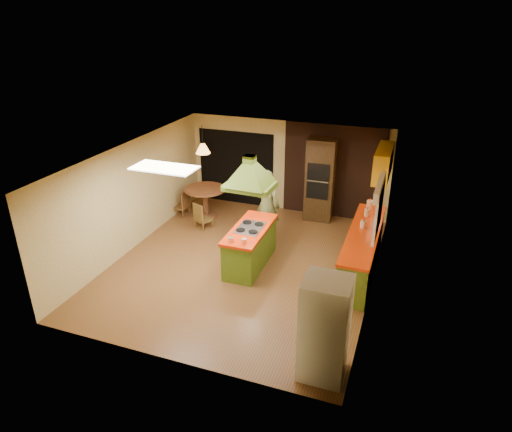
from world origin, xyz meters
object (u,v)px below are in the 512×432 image
at_px(dining_table, 205,197).
at_px(kitchen_island, 250,246).
at_px(refrigerator, 325,329).
at_px(man, 266,206).
at_px(canister_large, 370,205).
at_px(wall_oven, 320,180).

bearing_deg(dining_table, kitchen_island, -44.58).
distance_m(kitchen_island, refrigerator, 3.51).
xyz_separation_m(man, canister_large, (2.32, 0.59, 0.13)).
xyz_separation_m(man, wall_oven, (0.91, 1.69, 0.20)).
distance_m(kitchen_island, wall_oven, 3.12).
bearing_deg(refrigerator, canister_large, 88.65).
bearing_deg(dining_table, canister_large, -2.28).
relative_size(man, wall_oven, 0.82).
relative_size(wall_oven, canister_large, 10.24).
bearing_deg(man, kitchen_island, 94.27).
distance_m(man, refrigerator, 4.55).
bearing_deg(kitchen_island, dining_table, 134.79).
relative_size(man, canister_large, 8.40).
bearing_deg(refrigerator, kitchen_island, 128.64).
xyz_separation_m(kitchen_island, dining_table, (-2.04, 2.01, 0.12)).
height_order(dining_table, canister_large, canister_large).
distance_m(dining_table, canister_large, 4.34).
bearing_deg(wall_oven, canister_large, -40.98).
relative_size(kitchen_island, man, 1.00).
height_order(kitchen_island, canister_large, canister_large).
height_order(kitchen_island, wall_oven, wall_oven).
distance_m(refrigerator, dining_table, 6.34).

